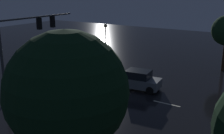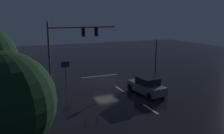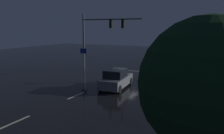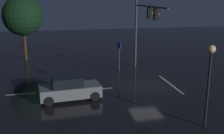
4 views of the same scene
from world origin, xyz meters
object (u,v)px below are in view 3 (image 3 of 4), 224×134
(traffic_signal_assembly, at_px, (101,31))
(street_lamp_left_kerb, at_px, (198,47))
(route_sign, at_px, (84,55))
(car_approaching, at_px, (116,79))
(tree_left_far, at_px, (208,86))

(traffic_signal_assembly, relative_size, street_lamp_left_kerb, 1.72)
(traffic_signal_assembly, distance_m, street_lamp_left_kerb, 11.70)
(route_sign, bearing_deg, street_lamp_left_kerb, -171.09)
(traffic_signal_assembly, xyz_separation_m, route_sign, (1.21, 2.06, -2.80))
(traffic_signal_assembly, xyz_separation_m, car_approaching, (-5.69, 7.31, -4.09))
(traffic_signal_assembly, xyz_separation_m, street_lamp_left_kerb, (-11.60, 0.05, -1.56))
(car_approaching, distance_m, street_lamp_left_kerb, 9.70)
(traffic_signal_assembly, distance_m, route_sign, 3.68)
(route_sign, distance_m, tree_left_far, 23.10)
(traffic_signal_assembly, xyz_separation_m, tree_left_far, (-14.14, 19.23, -1.07))
(car_approaching, bearing_deg, route_sign, -37.27)
(traffic_signal_assembly, bearing_deg, tree_left_far, 126.32)
(street_lamp_left_kerb, height_order, tree_left_far, tree_left_far)
(street_lamp_left_kerb, distance_m, route_sign, 13.03)
(traffic_signal_assembly, distance_m, car_approaching, 10.13)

